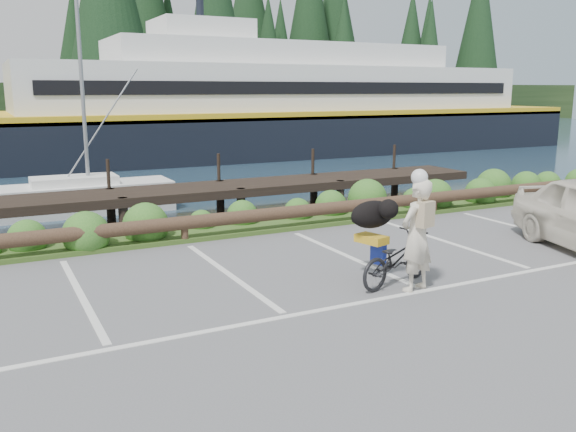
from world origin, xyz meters
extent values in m
plane|color=#575659|center=(0.00, 0.00, 0.00)|extent=(72.00, 72.00, 0.00)
plane|color=#1C3143|center=(0.00, 48.00, -1.20)|extent=(160.00, 160.00, 0.00)
cube|color=#3D5B21|center=(0.00, 5.30, 0.05)|extent=(34.00, 1.60, 0.10)
imported|color=black|center=(2.36, 0.11, 0.46)|extent=(1.84, 1.05, 0.91)
imported|color=beige|center=(2.47, -0.28, 0.95)|extent=(0.79, 0.62, 1.90)
ellipsoid|color=black|center=(2.21, 0.65, 1.16)|extent=(0.63, 0.93, 0.49)
camera|label=1|loc=(-3.89, -8.05, 3.32)|focal=38.00mm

